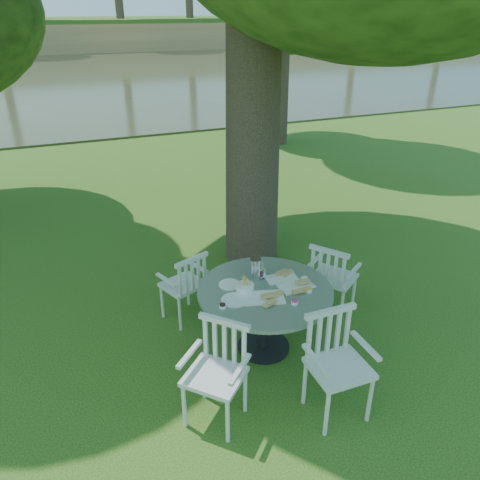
% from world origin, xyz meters
% --- Properties ---
extents(ground, '(140.00, 140.00, 0.00)m').
position_xyz_m(ground, '(0.00, 0.00, 0.00)').
color(ground, '#1E420D').
rests_on(ground, ground).
extents(table, '(1.39, 1.39, 0.76)m').
position_xyz_m(table, '(-0.12, -0.77, 0.61)').
color(table, black).
rests_on(table, ground).
extents(chair_ne, '(0.64, 0.65, 0.94)m').
position_xyz_m(chair_ne, '(0.85, -0.51, 0.56)').
color(chair_ne, silver).
rests_on(chair_ne, ground).
extents(chair_nw, '(0.56, 0.55, 0.88)m').
position_xyz_m(chair_nw, '(-0.72, 0.03, 0.52)').
color(chair_nw, silver).
rests_on(chair_nw, ground).
extents(chair_sw, '(0.66, 0.66, 0.95)m').
position_xyz_m(chair_sw, '(-0.86, -1.43, 0.56)').
color(chair_sw, silver).
rests_on(chair_sw, ground).
extents(chair_se, '(0.51, 0.48, 0.99)m').
position_xyz_m(chair_se, '(0.11, -1.73, 0.58)').
color(chair_se, silver).
rests_on(chair_se, ground).
extents(tableware, '(1.05, 0.76, 0.24)m').
position_xyz_m(tableware, '(-0.16, -0.68, 0.80)').
color(tableware, white).
rests_on(tableware, table).
extents(river, '(100.00, 28.00, 0.12)m').
position_xyz_m(river, '(0.00, 23.00, 0.00)').
color(river, '#343620').
rests_on(river, ground).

